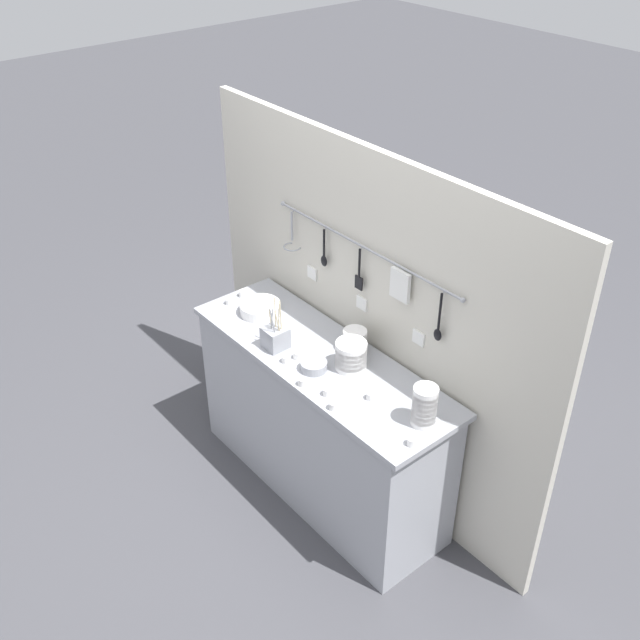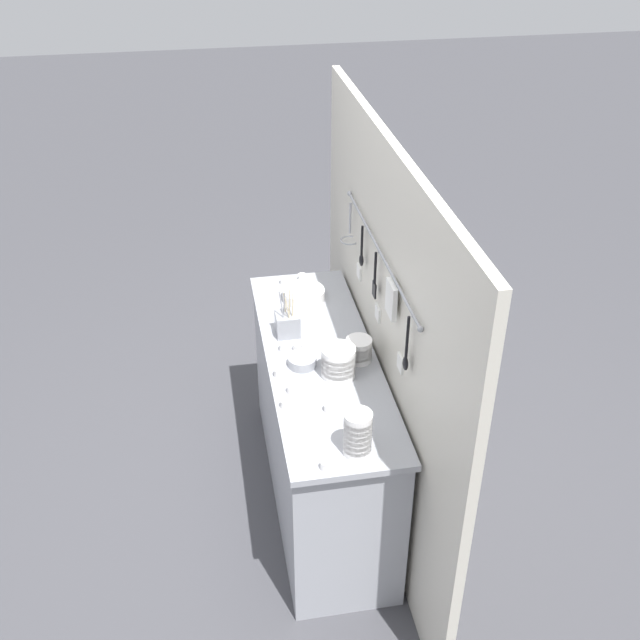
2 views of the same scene
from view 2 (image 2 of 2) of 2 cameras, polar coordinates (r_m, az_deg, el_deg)
name	(u,v)px [view 2 (image 2 of 2)]	position (r m, az deg, el deg)	size (l,w,h in m)	color
ground_plane	(321,491)	(4.04, 0.05, -12.88)	(20.00, 20.00, 0.00)	#424247
counter	(321,427)	(3.74, 0.05, -8.17)	(1.56, 0.51, 0.88)	#9EA0A8
back_wall	(382,337)	(3.48, 4.73, -1.32)	(2.36, 0.11, 1.89)	beige
bowl_stack_wide_centre	(358,434)	(2.90, 2.89, -8.64)	(0.11, 0.11, 0.20)	white
bowl_stack_short_front	(338,362)	(3.30, 1.41, -3.22)	(0.15, 0.15, 0.15)	white
bowl_stack_nested_right	(359,350)	(3.41, 2.97, -2.27)	(0.12, 0.12, 0.11)	white
plate_stack	(304,294)	(3.87, -1.24, 1.96)	(0.22, 0.22, 0.06)	white
steel_mixing_bowl	(302,361)	(3.39, -1.37, -3.16)	(0.13, 0.13, 0.04)	#93969E
cutlery_caddy	(288,323)	(3.59, -2.49, -0.26)	(0.11, 0.11, 0.27)	#93969E
cup_back_left	(326,465)	(2.88, 0.45, -11.01)	(0.04, 0.04, 0.04)	white
cup_edge_near	(302,277)	(4.05, -1.37, 3.29)	(0.04, 0.04, 0.04)	white
cup_by_caddy	(284,347)	(3.49, -2.77, -2.08)	(0.04, 0.04, 0.04)	white
cup_front_left	(279,373)	(3.34, -3.18, -4.02)	(0.04, 0.04, 0.04)	white
cup_front_right	(292,389)	(3.24, -2.15, -5.29)	(0.04, 0.04, 0.04)	white
cup_mid_row	(284,281)	(4.02, -2.75, 3.02)	(0.04, 0.04, 0.04)	white
cup_back_right	(285,404)	(3.16, -2.66, -6.39)	(0.04, 0.04, 0.04)	white
cup_edge_far	(329,408)	(3.14, 0.68, -6.69)	(0.04, 0.04, 0.04)	white
cup_centre	(297,347)	(3.49, -1.73, -2.07)	(0.04, 0.04, 0.04)	white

